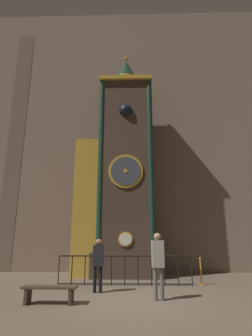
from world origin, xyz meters
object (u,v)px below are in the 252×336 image
stanchion_post (201,276)px  visitor_bench (50,291)px  visitor_near (98,260)px  visitor_far (158,259)px  clock_tower (119,174)px

stanchion_post → visitor_bench: (-4.69, -2.86, 0.01)m
visitor_near → visitor_bench: size_ratio=1.13×
visitor_far → visitor_bench: size_ratio=1.26×
visitor_far → visitor_bench: (-2.92, -0.46, -0.77)m
visitor_bench → visitor_near: bearing=53.0°
clock_tower → visitor_bench: bearing=-108.4°
stanchion_post → visitor_bench: size_ratio=0.66×
clock_tower → visitor_far: (1.36, -4.24, -3.50)m
visitor_near → visitor_far: size_ratio=0.90×
visitor_near → stanchion_post: (3.61, 1.43, -0.67)m
stanchion_post → visitor_bench: 5.50m
visitor_far → stanchion_post: (1.77, 2.40, -0.79)m
clock_tower → visitor_near: 4.90m
visitor_far → visitor_near: bearing=147.9°
visitor_far → stanchion_post: size_ratio=1.89×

